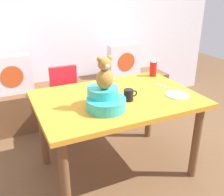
{
  "coord_description": "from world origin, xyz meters",
  "views": [
    {
      "loc": [
        -0.9,
        -1.82,
        1.61
      ],
      "look_at": [
        0.0,
        0.1,
        0.69
      ],
      "focal_mm": 42.01,
      "sensor_mm": 36.0,
      "label": 1
    }
  ],
  "objects_px": {
    "book_stack": "(63,82)",
    "dinner_plate_near": "(107,91)",
    "pillow_floral_right": "(124,60)",
    "ketchup_bottle": "(153,68)",
    "dining_table": "(117,107)",
    "highchair": "(67,93)",
    "teddy_bear": "(105,74)",
    "infant_seat_teal": "(105,100)",
    "pillow_floral_left": "(11,75)",
    "dinner_plate_far": "(177,95)",
    "coffee_mug": "(129,95)"
  },
  "relations": [
    {
      "from": "book_stack",
      "to": "dinner_plate_near",
      "type": "xyz_separation_m",
      "value": [
        0.13,
        -1.07,
        0.25
      ]
    },
    {
      "from": "pillow_floral_right",
      "to": "ketchup_bottle",
      "type": "height_order",
      "value": "ketchup_bottle"
    },
    {
      "from": "dining_table",
      "to": "dinner_plate_near",
      "type": "xyz_separation_m",
      "value": [
        -0.02,
        0.15,
        0.11
      ]
    },
    {
      "from": "highchair",
      "to": "dinner_plate_near",
      "type": "relative_size",
      "value": 3.95
    },
    {
      "from": "dining_table",
      "to": "teddy_bear",
      "type": "height_order",
      "value": "teddy_bear"
    },
    {
      "from": "infant_seat_teal",
      "to": "dining_table",
      "type": "bearing_deg",
      "value": 41.97
    },
    {
      "from": "pillow_floral_left",
      "to": "book_stack",
      "type": "relative_size",
      "value": 2.2
    },
    {
      "from": "ketchup_bottle",
      "to": "dinner_plate_far",
      "type": "height_order",
      "value": "ketchup_bottle"
    },
    {
      "from": "highchair",
      "to": "coffee_mug",
      "type": "distance_m",
      "value": 0.96
    },
    {
      "from": "pillow_floral_left",
      "to": "dinner_plate_near",
      "type": "bearing_deg",
      "value": -55.82
    },
    {
      "from": "dining_table",
      "to": "coffee_mug",
      "type": "relative_size",
      "value": 11.22
    },
    {
      "from": "pillow_floral_left",
      "to": "coffee_mug",
      "type": "relative_size",
      "value": 3.67
    },
    {
      "from": "pillow_floral_right",
      "to": "dinner_plate_near",
      "type": "relative_size",
      "value": 2.2
    },
    {
      "from": "highchair",
      "to": "coffee_mug",
      "type": "bearing_deg",
      "value": -72.47
    },
    {
      "from": "teddy_bear",
      "to": "dinner_plate_near",
      "type": "distance_m",
      "value": 0.44
    },
    {
      "from": "coffee_mug",
      "to": "teddy_bear",
      "type": "bearing_deg",
      "value": -166.13
    },
    {
      "from": "pillow_floral_right",
      "to": "highchair",
      "type": "xyz_separation_m",
      "value": [
        -0.91,
        -0.42,
        -0.16
      ]
    },
    {
      "from": "dining_table",
      "to": "coffee_mug",
      "type": "bearing_deg",
      "value": -62.81
    },
    {
      "from": "pillow_floral_right",
      "to": "dining_table",
      "type": "relative_size",
      "value": 0.33
    },
    {
      "from": "infant_seat_teal",
      "to": "teddy_bear",
      "type": "xyz_separation_m",
      "value": [
        0.0,
        -0.0,
        0.21
      ]
    },
    {
      "from": "teddy_bear",
      "to": "dining_table",
      "type": "bearing_deg",
      "value": 42.06
    },
    {
      "from": "pillow_floral_left",
      "to": "ketchup_bottle",
      "type": "bearing_deg",
      "value": -33.05
    },
    {
      "from": "dining_table",
      "to": "infant_seat_teal",
      "type": "xyz_separation_m",
      "value": [
        -0.18,
        -0.16,
        0.17
      ]
    },
    {
      "from": "pillow_floral_left",
      "to": "book_stack",
      "type": "bearing_deg",
      "value": 2.07
    },
    {
      "from": "highchair",
      "to": "pillow_floral_right",
      "type": "bearing_deg",
      "value": 24.48
    },
    {
      "from": "pillow_floral_left",
      "to": "book_stack",
      "type": "height_order",
      "value": "pillow_floral_left"
    },
    {
      "from": "teddy_bear",
      "to": "ketchup_bottle",
      "type": "distance_m",
      "value": 0.93
    },
    {
      "from": "book_stack",
      "to": "highchair",
      "type": "distance_m",
      "value": 0.44
    },
    {
      "from": "coffee_mug",
      "to": "ketchup_bottle",
      "type": "bearing_deg",
      "value": 40.44
    },
    {
      "from": "highchair",
      "to": "coffee_mug",
      "type": "height_order",
      "value": "coffee_mug"
    },
    {
      "from": "pillow_floral_right",
      "to": "teddy_bear",
      "type": "distance_m",
      "value": 1.65
    },
    {
      "from": "ketchup_bottle",
      "to": "dinner_plate_far",
      "type": "bearing_deg",
      "value": -100.54
    },
    {
      "from": "book_stack",
      "to": "highchair",
      "type": "relative_size",
      "value": 0.25
    },
    {
      "from": "coffee_mug",
      "to": "dinner_plate_far",
      "type": "xyz_separation_m",
      "value": [
        0.42,
        -0.09,
        -0.04
      ]
    },
    {
      "from": "highchair",
      "to": "dinner_plate_far",
      "type": "xyz_separation_m",
      "value": [
        0.7,
        -0.97,
        0.22
      ]
    },
    {
      "from": "teddy_bear",
      "to": "dinner_plate_far",
      "type": "distance_m",
      "value": 0.71
    },
    {
      "from": "coffee_mug",
      "to": "dinner_plate_near",
      "type": "bearing_deg",
      "value": 107.11
    },
    {
      "from": "pillow_floral_right",
      "to": "highchair",
      "type": "bearing_deg",
      "value": -155.52
    },
    {
      "from": "dining_table",
      "to": "book_stack",
      "type": "bearing_deg",
      "value": 97.3
    },
    {
      "from": "dining_table",
      "to": "infant_seat_teal",
      "type": "bearing_deg",
      "value": -138.03
    },
    {
      "from": "teddy_bear",
      "to": "coffee_mug",
      "type": "bearing_deg",
      "value": 13.87
    },
    {
      "from": "infant_seat_teal",
      "to": "dinner_plate_near",
      "type": "distance_m",
      "value": 0.35
    },
    {
      "from": "pillow_floral_right",
      "to": "ketchup_bottle",
      "type": "xyz_separation_m",
      "value": [
        -0.11,
        -0.85,
        0.15
      ]
    },
    {
      "from": "pillow_floral_left",
      "to": "dining_table",
      "type": "relative_size",
      "value": 0.33
    },
    {
      "from": "pillow_floral_left",
      "to": "teddy_bear",
      "type": "distance_m",
      "value": 1.5
    },
    {
      "from": "dining_table",
      "to": "dinner_plate_near",
      "type": "distance_m",
      "value": 0.18
    },
    {
      "from": "dining_table",
      "to": "ketchup_bottle",
      "type": "bearing_deg",
      "value": 30.52
    },
    {
      "from": "book_stack",
      "to": "dinner_plate_far",
      "type": "height_order",
      "value": "dinner_plate_far"
    },
    {
      "from": "infant_seat_teal",
      "to": "ketchup_bottle",
      "type": "relative_size",
      "value": 1.78
    },
    {
      "from": "pillow_floral_left",
      "to": "dinner_plate_near",
      "type": "xyz_separation_m",
      "value": [
        0.71,
        -1.05,
        0.07
      ]
    }
  ]
}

